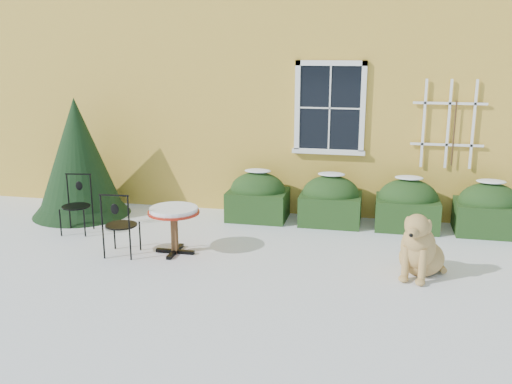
% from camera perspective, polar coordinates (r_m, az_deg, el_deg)
% --- Properties ---
extents(ground, '(80.00, 80.00, 0.00)m').
position_cam_1_polar(ground, '(7.92, -1.54, -8.10)').
color(ground, white).
rests_on(ground, ground).
extents(house, '(12.40, 8.40, 6.40)m').
position_cam_1_polar(house, '(14.21, 5.27, 15.09)').
color(house, '#F1BF46').
rests_on(house, ground).
extents(hedge_row, '(4.95, 0.80, 0.91)m').
position_cam_1_polar(hedge_row, '(10.00, 11.18, -1.10)').
color(hedge_row, black).
rests_on(hedge_row, ground).
extents(evergreen_shrub, '(1.77, 1.77, 2.14)m').
position_cam_1_polar(evergreen_shrub, '(10.88, -17.29, 2.26)').
color(evergreen_shrub, black).
rests_on(evergreen_shrub, ground).
extents(bistro_table, '(0.77, 0.77, 0.71)m').
position_cam_1_polar(bistro_table, '(8.54, -8.22, -2.32)').
color(bistro_table, black).
rests_on(bistro_table, ground).
extents(patio_chair_near, '(0.47, 0.47, 0.98)m').
position_cam_1_polar(patio_chair_near, '(8.63, -13.44, -3.12)').
color(patio_chair_near, black).
rests_on(patio_chair_near, ground).
extents(patio_chair_far, '(0.49, 0.48, 0.97)m').
position_cam_1_polar(patio_chair_far, '(9.92, -17.49, -1.14)').
color(patio_chair_far, black).
rests_on(patio_chair_far, ground).
extents(dog, '(0.78, 1.02, 0.95)m').
position_cam_1_polar(dog, '(7.97, 16.03, -5.57)').
color(dog, tan).
rests_on(dog, ground).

